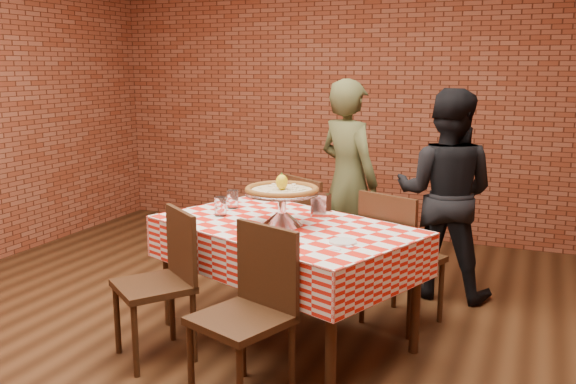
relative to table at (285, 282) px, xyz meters
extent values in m
plane|color=black|center=(-0.28, -0.33, -0.38)|extent=(6.00, 6.00, 0.00)
plane|color=maroon|center=(-0.28, 2.67, 1.08)|extent=(5.50, 0.00, 5.50)
cube|color=#361E0F|center=(0.00, 0.00, 0.00)|extent=(1.83, 1.47, 0.75)
cylinder|color=beige|center=(-0.01, -0.03, 0.60)|extent=(0.59, 0.59, 0.03)
ellipsoid|color=gold|center=(-0.01, -0.03, 0.65)|extent=(0.10, 0.10, 0.10)
cylinder|color=white|center=(-0.48, 0.04, 0.45)|extent=(0.10, 0.10, 0.13)
cylinder|color=white|center=(-0.51, 0.27, 0.45)|extent=(0.10, 0.10, 0.13)
cylinder|color=white|center=(0.46, -0.27, 0.39)|extent=(0.20, 0.20, 0.01)
cube|color=white|center=(0.46, -0.41, 0.39)|extent=(0.05, 0.04, 0.00)
cube|color=white|center=(0.51, -0.33, 0.39)|extent=(0.06, 0.06, 0.00)
cube|color=silver|center=(0.14, 0.26, 0.46)|extent=(0.11, 0.09, 0.15)
imported|color=#484A2A|center=(0.01, 1.29, 0.44)|extent=(0.71, 0.63, 1.63)
imported|color=black|center=(0.80, 1.18, 0.41)|extent=(0.78, 0.62, 1.57)
camera|label=1|loc=(1.45, -3.48, 1.36)|focal=38.87mm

